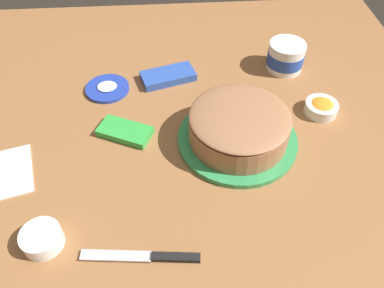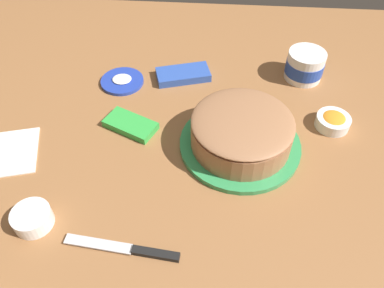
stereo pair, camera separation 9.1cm
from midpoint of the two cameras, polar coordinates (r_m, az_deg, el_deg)
name	(u,v)px [view 1 (the left image)]	position (r m, az deg, el deg)	size (l,w,h in m)	color
ground_plane	(167,161)	(0.93, -6.62, -2.65)	(1.54, 1.54, 0.00)	#936038
frosted_cake	(239,128)	(0.93, 4.23, 2.23)	(0.30, 0.30, 0.10)	#339351
frosting_tub	(286,56)	(1.19, 11.67, 12.66)	(0.11, 0.11, 0.09)	white
frosting_tub_lid	(107,88)	(1.14, -14.79, 7.94)	(0.12, 0.12, 0.02)	#233DAD
spreading_knife	(151,257)	(0.79, -9.52, -16.47)	(0.24, 0.04, 0.01)	silver
sprinkle_bowl_rainbow	(42,238)	(0.85, -24.47, -12.90)	(0.08, 0.08, 0.04)	white
sprinkle_bowl_orange	(321,107)	(1.07, 16.46, 5.18)	(0.09, 0.09, 0.04)	white
candy_box_lower	(168,76)	(1.14, -5.89, 9.95)	(0.15, 0.07, 0.02)	#2D51B2
candy_box_upper	(125,132)	(0.99, -12.57, 1.68)	(0.13, 0.07, 0.02)	green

